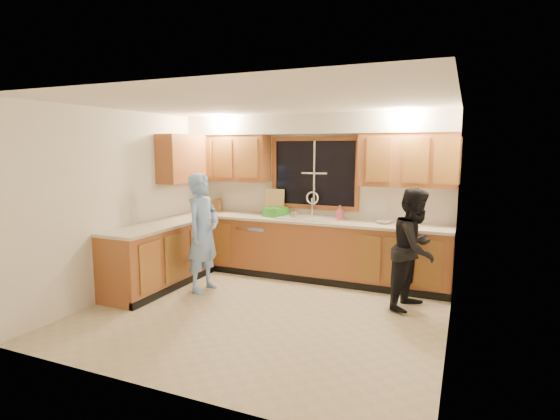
# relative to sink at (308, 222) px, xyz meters

# --- Properties ---
(floor) EXTENTS (4.20, 4.20, 0.00)m
(floor) POSITION_rel_sink_xyz_m (0.00, -1.60, -0.86)
(floor) COLOR #C5B797
(floor) RESTS_ON ground
(ceiling) EXTENTS (4.20, 4.20, 0.00)m
(ceiling) POSITION_rel_sink_xyz_m (0.00, -1.60, 1.64)
(ceiling) COLOR white
(wall_back) EXTENTS (4.20, 0.00, 4.20)m
(wall_back) POSITION_rel_sink_xyz_m (0.00, 0.30, 0.39)
(wall_back) COLOR white
(wall_back) RESTS_ON ground
(wall_left) EXTENTS (0.00, 3.80, 3.80)m
(wall_left) POSITION_rel_sink_xyz_m (-2.10, -1.60, 0.39)
(wall_left) COLOR white
(wall_left) RESTS_ON ground
(wall_right) EXTENTS (0.00, 3.80, 3.80)m
(wall_right) POSITION_rel_sink_xyz_m (2.10, -1.60, 0.39)
(wall_right) COLOR white
(wall_right) RESTS_ON ground
(base_cabinets_back) EXTENTS (4.20, 0.60, 0.88)m
(base_cabinets_back) POSITION_rel_sink_xyz_m (0.00, -0.00, -0.42)
(base_cabinets_back) COLOR #A05A2E
(base_cabinets_back) RESTS_ON ground
(base_cabinets_left) EXTENTS (0.60, 1.90, 0.88)m
(base_cabinets_left) POSITION_rel_sink_xyz_m (-1.80, -1.25, -0.42)
(base_cabinets_left) COLOR #A05A2E
(base_cabinets_left) RESTS_ON ground
(countertop_back) EXTENTS (4.20, 0.63, 0.04)m
(countertop_back) POSITION_rel_sink_xyz_m (0.00, -0.02, 0.04)
(countertop_back) COLOR beige
(countertop_back) RESTS_ON base_cabinets_back
(countertop_left) EXTENTS (0.63, 1.90, 0.04)m
(countertop_left) POSITION_rel_sink_xyz_m (-1.79, -1.25, 0.04)
(countertop_left) COLOR beige
(countertop_left) RESTS_ON base_cabinets_left
(upper_cabinets_left) EXTENTS (1.35, 0.33, 0.75)m
(upper_cabinets_left) POSITION_rel_sink_xyz_m (-1.43, 0.13, 0.96)
(upper_cabinets_left) COLOR #A05A2E
(upper_cabinets_left) RESTS_ON wall_back
(upper_cabinets_right) EXTENTS (1.35, 0.33, 0.75)m
(upper_cabinets_right) POSITION_rel_sink_xyz_m (1.43, 0.13, 0.96)
(upper_cabinets_right) COLOR #A05A2E
(upper_cabinets_right) RESTS_ON wall_back
(upper_cabinets_return) EXTENTS (0.33, 0.90, 0.75)m
(upper_cabinets_return) POSITION_rel_sink_xyz_m (-1.94, -0.48, 0.96)
(upper_cabinets_return) COLOR #A05A2E
(upper_cabinets_return) RESTS_ON wall_left
(soffit) EXTENTS (4.20, 0.35, 0.30)m
(soffit) POSITION_rel_sink_xyz_m (0.00, 0.12, 1.49)
(soffit) COLOR silver
(soffit) RESTS_ON wall_back
(window_frame) EXTENTS (1.44, 0.03, 1.14)m
(window_frame) POSITION_rel_sink_xyz_m (0.00, 0.29, 0.74)
(window_frame) COLOR black
(window_frame) RESTS_ON wall_back
(sink) EXTENTS (0.86, 0.52, 0.57)m
(sink) POSITION_rel_sink_xyz_m (0.00, 0.00, 0.00)
(sink) COLOR silver
(sink) RESTS_ON countertop_back
(dishwasher) EXTENTS (0.60, 0.56, 0.82)m
(dishwasher) POSITION_rel_sink_xyz_m (-0.85, -0.01, -0.45)
(dishwasher) COLOR white
(dishwasher) RESTS_ON floor
(stove) EXTENTS (0.58, 0.75, 0.90)m
(stove) POSITION_rel_sink_xyz_m (-1.80, -1.82, -0.41)
(stove) COLOR white
(stove) RESTS_ON floor
(man) EXTENTS (0.43, 0.62, 1.65)m
(man) POSITION_rel_sink_xyz_m (-1.13, -1.17, -0.04)
(man) COLOR #7DA8EC
(man) RESTS_ON floor
(woman) EXTENTS (0.76, 0.87, 1.51)m
(woman) POSITION_rel_sink_xyz_m (1.66, -0.70, -0.11)
(woman) COLOR black
(woman) RESTS_ON floor
(knife_block) EXTENTS (0.12, 0.11, 0.21)m
(knife_block) POSITION_rel_sink_xyz_m (-1.72, 0.17, 0.16)
(knife_block) COLOR #9B632A
(knife_block) RESTS_ON countertop_back
(cutting_board) EXTENTS (0.33, 0.19, 0.41)m
(cutting_board) POSITION_rel_sink_xyz_m (-0.63, 0.16, 0.26)
(cutting_board) COLOR tan
(cutting_board) RESTS_ON countertop_back
(dish_crate) EXTENTS (0.35, 0.34, 0.14)m
(dish_crate) POSITION_rel_sink_xyz_m (-0.55, 0.01, 0.13)
(dish_crate) COLOR #2D8F25
(dish_crate) RESTS_ON countertop_back
(soap_bottle) EXTENTS (0.10, 0.10, 0.21)m
(soap_bottle) POSITION_rel_sink_xyz_m (0.45, 0.17, 0.16)
(soap_bottle) COLOR #ED5A7D
(soap_bottle) RESTS_ON countertop_back
(bowl) EXTENTS (0.24, 0.24, 0.05)m
(bowl) POSITION_rel_sink_xyz_m (1.15, 0.01, 0.08)
(bowl) COLOR silver
(bowl) RESTS_ON countertop_back
(can_left) EXTENTS (0.07, 0.07, 0.11)m
(can_left) POSITION_rel_sink_xyz_m (-0.21, -0.13, 0.11)
(can_left) COLOR #BFAC93
(can_left) RESTS_ON countertop_back
(can_right) EXTENTS (0.09, 0.09, 0.13)m
(can_right) POSITION_rel_sink_xyz_m (-0.18, -0.12, 0.12)
(can_right) COLOR #BFAC93
(can_right) RESTS_ON countertop_back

